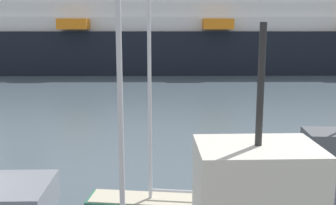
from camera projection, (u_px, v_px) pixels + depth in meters
The scene contains 2 objects.
sailboat_3 at pixel (162, 203), 14.89m from camera, with size 5.64×1.95×7.85m.
cruise_ship at pixel (147, 34), 61.07m from camera, with size 107.72×16.89×17.13m.
Camera 1 is at (-0.23, -7.49, 6.85)m, focal length 43.41 mm.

